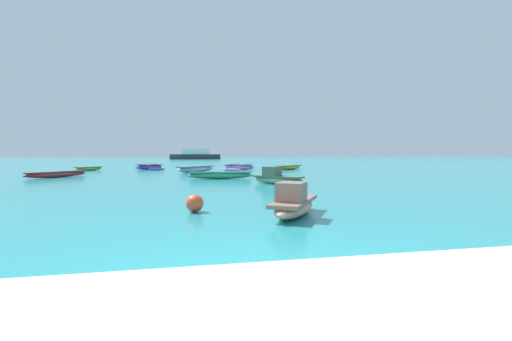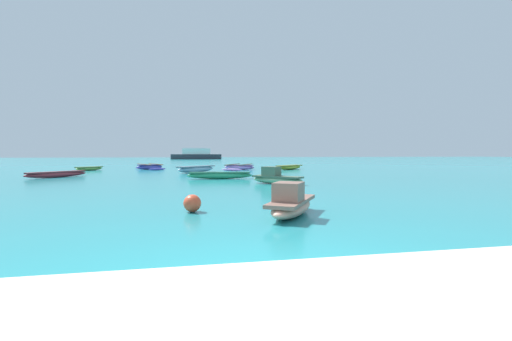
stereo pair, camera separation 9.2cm
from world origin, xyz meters
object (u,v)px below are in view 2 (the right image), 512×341
(moored_boat_2, at_px, (239,167))
(moored_boat_8, at_px, (276,178))
(moored_boat_5, at_px, (150,167))
(distant_ferry, at_px, (196,155))
(moored_boat_1, at_px, (220,175))
(moored_boat_4, at_px, (89,168))
(moored_boat_3, at_px, (289,167))
(moored_boat_0, at_px, (57,174))
(moored_boat_7, at_px, (196,169))
(moored_boat_6, at_px, (291,204))
(mooring_buoy_1, at_px, (192,203))

(moored_boat_2, relative_size, moored_boat_8, 1.88)
(moored_boat_5, bearing_deg, distant_ferry, 59.43)
(moored_boat_1, xyz_separation_m, moored_boat_4, (-9.61, 11.16, -0.03))
(moored_boat_1, distance_m, moored_boat_3, 11.81)
(moored_boat_0, xyz_separation_m, moored_boat_2, (11.75, 6.95, 0.03))
(moored_boat_1, relative_size, moored_boat_7, 1.05)
(moored_boat_3, height_order, moored_boat_7, moored_boat_7)
(moored_boat_1, height_order, moored_boat_7, moored_boat_7)
(moored_boat_6, relative_size, moored_boat_7, 0.68)
(moored_boat_1, bearing_deg, moored_boat_7, 105.01)
(moored_boat_5, distance_m, moored_boat_6, 24.14)
(moored_boat_5, bearing_deg, moored_boat_7, -80.05)
(moored_boat_4, distance_m, mooring_buoy_1, 23.06)
(moored_boat_2, distance_m, moored_boat_8, 13.61)
(moored_boat_3, bearing_deg, moored_boat_8, -148.74)
(moored_boat_3, distance_m, mooring_buoy_1, 21.77)
(moored_boat_2, bearing_deg, moored_boat_6, -69.68)
(moored_boat_1, bearing_deg, moored_boat_3, 59.88)
(moored_boat_4, bearing_deg, moored_boat_1, -98.99)
(moored_boat_3, bearing_deg, moored_boat_5, 128.61)
(distant_ferry, bearing_deg, moored_boat_6, -89.67)
(moored_boat_1, distance_m, distant_ferry, 63.67)
(moored_boat_4, distance_m, moored_boat_7, 9.66)
(distant_ferry, bearing_deg, moored_boat_1, -90.14)
(moored_boat_1, height_order, moored_boat_2, moored_boat_2)
(moored_boat_1, distance_m, moored_boat_4, 14.73)
(moored_boat_5, height_order, moored_boat_7, moored_boat_5)
(moored_boat_0, bearing_deg, mooring_buoy_1, -108.97)
(moored_boat_1, relative_size, moored_boat_4, 1.63)
(moored_boat_8, bearing_deg, mooring_buoy_1, -72.09)
(moored_boat_3, relative_size, moored_boat_5, 0.76)
(moored_boat_6, bearing_deg, mooring_buoy_1, 98.00)
(moored_boat_0, xyz_separation_m, mooring_buoy_1, (7.62, -13.46, 0.01))
(moored_boat_5, distance_m, moored_boat_7, 6.73)
(moored_boat_3, bearing_deg, moored_boat_7, 161.32)
(mooring_buoy_1, bearing_deg, moored_boat_5, 98.49)
(moored_boat_8, bearing_deg, moored_boat_6, -54.84)
(moored_boat_7, relative_size, moored_boat_8, 1.43)
(moored_boat_8, bearing_deg, moored_boat_4, 175.97)
(moored_boat_3, xyz_separation_m, distant_ferry, (-6.72, 54.06, 0.83))
(moored_boat_2, height_order, distant_ferry, distant_ferry)
(moored_boat_2, xyz_separation_m, moored_boat_5, (-7.50, 2.14, 0.00))
(moored_boat_1, height_order, moored_boat_4, moored_boat_1)
(moored_boat_6, bearing_deg, moored_boat_5, 44.81)
(moored_boat_1, distance_m, moored_boat_5, 13.07)
(moored_boat_4, height_order, moored_boat_5, moored_boat_5)
(moored_boat_3, bearing_deg, moored_boat_2, 135.83)
(moored_boat_6, relative_size, moored_boat_8, 0.98)
(moored_boat_3, height_order, moored_boat_6, moored_boat_6)
(moored_boat_7, xyz_separation_m, distant_ferry, (1.26, 57.09, 0.78))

